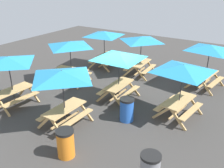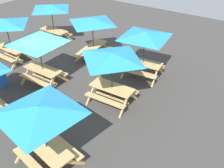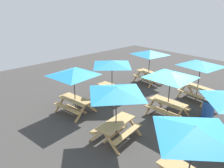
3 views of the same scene
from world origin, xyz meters
name	(u,v)px [view 3 (image 3 of 3)]	position (x,y,z in m)	size (l,w,h in m)	color
ground_plane	(161,116)	(0.00, 0.00, 0.00)	(26.74, 26.74, 0.00)	#3D3A38
picnic_table_0	(171,78)	(-0.15, -0.29, 1.99)	(2.83, 2.83, 2.34)	tan
picnic_table_1	(201,66)	(-0.20, -3.22, 1.99)	(2.80, 2.80, 2.34)	tan
picnic_table_2	(112,66)	(3.25, 0.29, 1.99)	(2.12, 2.12, 2.34)	tan
picnic_table_3	(194,137)	(-3.21, 3.39, 1.99)	(2.09, 2.09, 2.34)	tan
picnic_table_5	(116,95)	(0.21, 2.94, 1.99)	(2.27, 2.27, 2.34)	tan
picnic_table_6	(150,55)	(3.45, -3.41, 1.99)	(2.80, 2.80, 2.34)	tan
picnic_table_7	(74,76)	(3.27, 2.84, 1.99)	(2.81, 2.81, 2.34)	tan
trash_bin_blue	(208,108)	(-1.62, -1.56, 0.49)	(0.59, 0.59, 0.98)	blue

